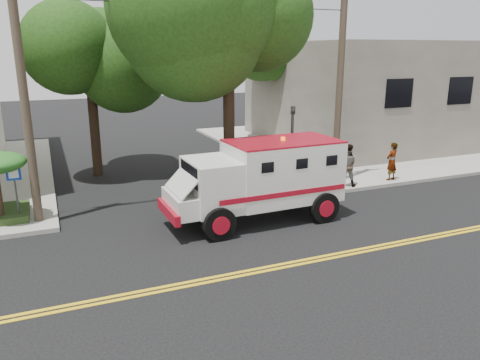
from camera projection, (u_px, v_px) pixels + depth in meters
name	position (u px, v px, depth m)	size (l,w,h in m)	color
ground	(266.00, 269.00, 12.56)	(100.00, 100.00, 0.00)	black
sidewalk_ne	(365.00, 142.00, 29.56)	(17.00, 17.00, 0.15)	gray
building_right	(383.00, 91.00, 29.74)	(14.00, 12.00, 6.00)	#635D55
utility_pole_left	(23.00, 89.00, 14.60)	(0.28, 0.28, 9.00)	#382D23
utility_pole_right	(340.00, 80.00, 19.21)	(0.28, 0.28, 9.00)	#382D23
tree_main	(242.00, 6.00, 16.87)	(6.08, 5.70, 9.85)	black
tree_left	(96.00, 49.00, 20.50)	(4.48, 4.20, 7.70)	black
tree_right	(286.00, 43.00, 28.23)	(4.80, 4.50, 8.20)	black
traffic_signal	(292.00, 141.00, 18.35)	(0.15, 0.18, 3.60)	#3F3F42
accessibility_sign	(15.00, 186.00, 15.37)	(0.45, 0.10, 2.02)	#3F3F42
armored_truck	(262.00, 176.00, 15.82)	(6.08, 2.58, 2.74)	silver
pedestrian_a	(392.00, 161.00, 20.44)	(0.61, 0.40, 1.67)	gray
pedestrian_b	(347.00, 165.00, 19.55)	(0.87, 0.68, 1.79)	gray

